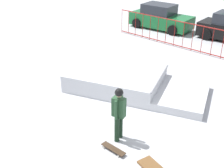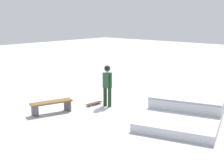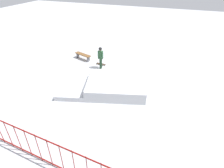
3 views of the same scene
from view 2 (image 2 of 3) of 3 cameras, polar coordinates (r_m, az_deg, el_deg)
ground_plane at (r=11.98m, az=7.16°, el=-4.95°), size 60.00×60.00×0.00m
skate_ramp at (r=12.09m, az=14.79°, el=-3.54°), size 5.91×4.00×0.74m
skater at (r=12.06m, az=-0.91°, el=0.24°), size 0.41×0.43×1.73m
skateboard at (r=12.50m, az=-3.45°, el=-3.74°), size 0.81×0.30×0.09m
park_bench at (r=11.56m, az=-11.63°, el=-3.91°), size 1.64×0.89×0.48m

